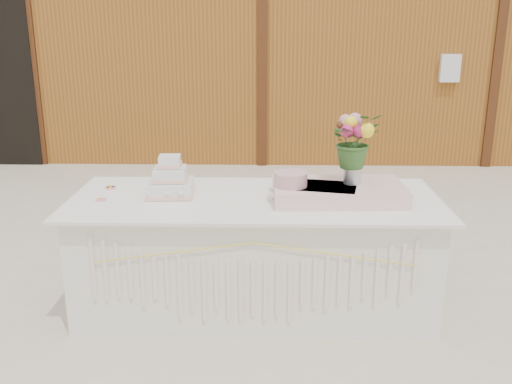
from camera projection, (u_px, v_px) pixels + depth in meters
The scene contains 9 objects.
ground at pixel (255, 305), 3.92m from camera, with size 80.00×80.00×0.00m, color beige.
barn at pixel (264, 34), 9.18m from camera, with size 12.60×4.60×3.30m.
cake_table at pixel (255, 253), 3.80m from camera, with size 2.40×1.00×0.77m.
wedding_cake at pixel (171, 182), 3.73m from camera, with size 0.31×0.31×0.27m.
pink_cake_stand at pixel (290, 185), 3.59m from camera, with size 0.27×0.27×0.19m.
satin_runner at pixel (338, 192), 3.65m from camera, with size 0.83×0.48×0.10m, color #F9D0C8.
flower_vase at pixel (353, 172), 3.62m from camera, with size 0.11×0.11×0.15m, color silver.
bouquet at pixel (355, 132), 3.55m from camera, with size 0.32×0.27×0.35m, color #335B24.
loose_flowers at pixel (100, 192), 3.79m from camera, with size 0.14×0.34×0.02m, color pink, non-canonical shape.
Camera 1 is at (0.09, -3.53, 1.86)m, focal length 40.00 mm.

